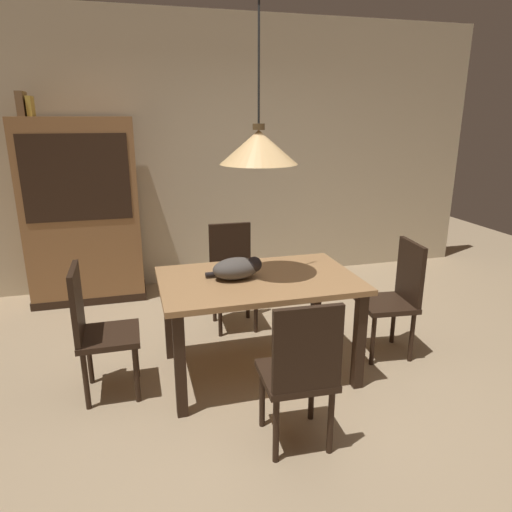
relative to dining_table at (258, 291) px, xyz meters
name	(u,v)px	position (x,y,z in m)	size (l,w,h in m)	color
ground	(285,403)	(0.06, -0.44, -0.65)	(10.00, 10.00, 0.00)	tan
back_wall	(210,154)	(0.06, 2.21, 0.80)	(6.40, 0.10, 2.90)	beige
dining_table	(258,291)	(0.00, 0.00, 0.00)	(1.40, 0.90, 0.75)	#A87A4C
chair_far_back	(232,271)	(0.00, 0.88, -0.14)	(0.41, 0.41, 0.93)	black
chair_left_side	(96,326)	(-1.13, 0.00, -0.14)	(0.40, 0.40, 0.93)	black
chair_right_side	(396,294)	(1.13, -0.01, -0.14)	(0.44, 0.44, 0.93)	black
chair_near_front	(301,370)	(0.00, -0.88, -0.14)	(0.42, 0.42, 0.93)	black
cat_sleeping	(238,268)	(-0.15, 0.03, 0.18)	(0.39, 0.27, 0.16)	#4C4742
pendant_lamp	(259,147)	(0.00, 0.00, 1.01)	(0.52, 0.52, 1.30)	#E5B775
hutch_bookcase	(83,216)	(-1.31, 1.87, 0.24)	(1.12, 0.45, 1.85)	olive
book_brown_thick	(22,104)	(-1.73, 1.88, 1.31)	(0.06, 0.24, 0.22)	brown
book_yellow_short	(30,106)	(-1.66, 1.88, 1.29)	(0.04, 0.20, 0.18)	gold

